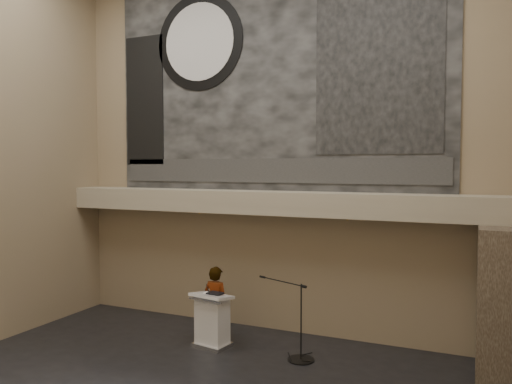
% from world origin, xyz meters
% --- Properties ---
extents(wall_back, '(10.00, 0.02, 8.50)m').
position_xyz_m(wall_back, '(0.00, 4.00, 4.25)').
color(wall_back, '#887656').
rests_on(wall_back, floor).
extents(soffit, '(10.00, 0.80, 0.50)m').
position_xyz_m(soffit, '(0.00, 3.60, 2.95)').
color(soffit, gray).
rests_on(soffit, wall_back).
extents(sprinkler_left, '(0.04, 0.04, 0.06)m').
position_xyz_m(sprinkler_left, '(-1.60, 3.55, 2.67)').
color(sprinkler_left, '#B2893D').
rests_on(sprinkler_left, soffit).
extents(sprinkler_right, '(0.04, 0.04, 0.06)m').
position_xyz_m(sprinkler_right, '(1.90, 3.55, 2.67)').
color(sprinkler_right, '#B2893D').
rests_on(sprinkler_right, soffit).
extents(banner, '(8.00, 0.05, 5.00)m').
position_xyz_m(banner, '(0.00, 3.97, 5.70)').
color(banner, black).
rests_on(banner, wall_back).
extents(banner_text_strip, '(7.76, 0.02, 0.55)m').
position_xyz_m(banner_text_strip, '(0.00, 3.93, 3.65)').
color(banner_text_strip, '#2A2A2A').
rests_on(banner_text_strip, banner).
extents(banner_clock_rim, '(2.30, 0.02, 2.30)m').
position_xyz_m(banner_clock_rim, '(-1.80, 3.93, 6.70)').
color(banner_clock_rim, black).
rests_on(banner_clock_rim, banner).
extents(banner_clock_face, '(1.84, 0.02, 1.84)m').
position_xyz_m(banner_clock_face, '(-1.80, 3.91, 6.70)').
color(banner_clock_face, silver).
rests_on(banner_clock_face, banner).
extents(banner_building_print, '(2.60, 0.02, 3.60)m').
position_xyz_m(banner_building_print, '(2.40, 3.93, 5.80)').
color(banner_building_print, black).
rests_on(banner_building_print, banner).
extents(banner_brick_print, '(1.10, 0.02, 3.20)m').
position_xyz_m(banner_brick_print, '(-3.40, 3.93, 5.40)').
color(banner_brick_print, black).
rests_on(banner_brick_print, banner).
extents(stone_pier, '(0.60, 1.40, 2.70)m').
position_xyz_m(stone_pier, '(4.65, 3.15, 1.35)').
color(stone_pier, '#3F3327').
rests_on(stone_pier, floor).
extents(lectern, '(0.88, 0.69, 1.14)m').
position_xyz_m(lectern, '(-0.66, 2.44, 0.55)').
color(lectern, silver).
rests_on(lectern, floor).
extents(binder, '(0.33, 0.28, 0.04)m').
position_xyz_m(binder, '(-0.60, 2.46, 1.12)').
color(binder, black).
rests_on(binder, lectern).
extents(papers, '(0.24, 0.31, 0.00)m').
position_xyz_m(papers, '(-0.77, 2.44, 1.10)').
color(papers, silver).
rests_on(papers, lectern).
extents(speaker_person, '(0.62, 0.44, 1.61)m').
position_xyz_m(speaker_person, '(-0.75, 2.78, 0.81)').
color(speaker_person, white).
rests_on(speaker_person, floor).
extents(mic_stand, '(1.30, 0.70, 1.50)m').
position_xyz_m(mic_stand, '(1.23, 2.50, 0.22)').
color(mic_stand, black).
rests_on(mic_stand, floor).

